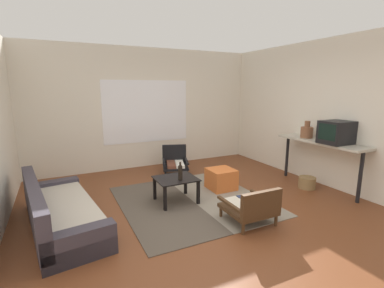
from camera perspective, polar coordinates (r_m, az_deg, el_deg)
ground_plane at (r=4.08m, az=4.22°, el=-14.90°), size 7.80×7.80×0.00m
far_wall_with_window at (r=6.49m, az=-9.52°, el=7.24°), size 5.60×0.13×2.70m
side_wall_right at (r=5.71m, az=26.56°, el=5.64°), size 0.12×6.60×2.70m
area_rug at (r=4.60m, az=0.02°, el=-11.62°), size 2.22×2.37×0.01m
couch at (r=4.12m, az=-25.85°, el=-12.71°), size 1.03×2.10×0.64m
coffee_table at (r=4.46m, az=-3.35°, el=-7.93°), size 0.64×0.56×0.40m
armchair_by_window at (r=5.98m, az=-3.54°, el=-3.59°), size 0.68×0.72×0.59m
armchair_striped_foreground at (r=3.89m, az=12.15°, el=-12.47°), size 0.63×0.63×0.53m
ottoman_orange at (r=5.08m, az=6.05°, el=-7.24°), size 0.46×0.46×0.38m
console_shelf at (r=5.49m, az=25.03°, el=-0.35°), size 0.44×1.67×0.88m
crt_television at (r=5.27m, az=27.69°, el=2.16°), size 0.49×0.42×0.39m
clay_vase at (r=5.67m, az=22.62°, el=2.38°), size 0.22×0.22×0.32m
glass_bottle at (r=4.31m, az=-2.43°, el=-5.88°), size 0.07×0.07×0.29m
wicker_basket at (r=5.55m, az=22.67°, el=-7.37°), size 0.30×0.30×0.21m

